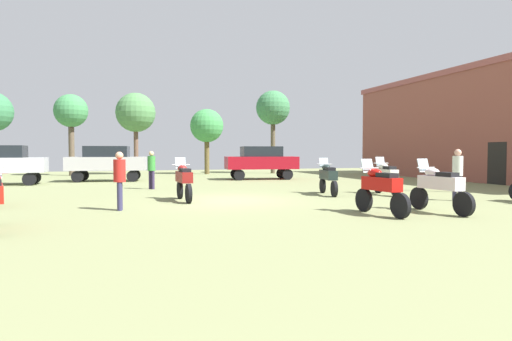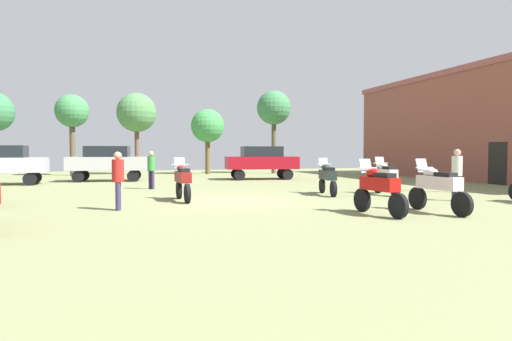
% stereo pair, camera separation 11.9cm
% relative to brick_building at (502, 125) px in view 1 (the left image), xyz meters
% --- Properties ---
extents(ground_plane, '(44.00, 52.00, 0.02)m').
position_rel_brick_building_xyz_m(ground_plane, '(-18.00, -5.98, -3.29)').
color(ground_plane, '#7A8154').
extents(brick_building, '(6.12, 21.61, 6.58)m').
position_rel_brick_building_xyz_m(brick_building, '(0.00, 0.00, 0.00)').
color(brick_building, brown).
rests_on(brick_building, ground).
extents(motorcycle_1, '(0.71, 2.23, 1.44)m').
position_rel_brick_building_xyz_m(motorcycle_1, '(-13.69, -5.09, -2.57)').
color(motorcycle_1, black).
rests_on(motorcycle_1, ground).
extents(motorcycle_2, '(0.62, 2.30, 1.48)m').
position_rel_brick_building_xyz_m(motorcycle_2, '(-13.02, -10.64, -2.55)').
color(motorcycle_2, black).
rests_on(motorcycle_2, ground).
extents(motorcycle_4, '(0.62, 2.14, 1.49)m').
position_rel_brick_building_xyz_m(motorcycle_4, '(-14.81, -10.53, -2.55)').
color(motorcycle_4, black).
rests_on(motorcycle_4, ground).
extents(motorcycle_5, '(0.62, 2.18, 1.48)m').
position_rel_brick_building_xyz_m(motorcycle_5, '(-19.39, -5.64, -2.55)').
color(motorcycle_5, black).
rests_on(motorcycle_5, ground).
extents(motorcycle_7, '(0.62, 2.11, 1.48)m').
position_rel_brick_building_xyz_m(motorcycle_7, '(-11.47, -5.71, -2.55)').
color(motorcycle_7, black).
rests_on(motorcycle_7, ground).
extents(car_1, '(4.46, 2.22, 2.00)m').
position_rel_brick_building_xyz_m(car_1, '(-13.28, 4.86, -2.11)').
color(car_1, black).
rests_on(car_1, ground).
extents(car_2, '(4.49, 2.31, 2.00)m').
position_rel_brick_building_xyz_m(car_2, '(-22.19, 5.75, -2.11)').
color(car_2, black).
rests_on(car_2, ground).
extents(person_1, '(0.37, 0.37, 1.69)m').
position_rel_brick_building_xyz_m(person_1, '(-21.48, -7.59, -2.30)').
color(person_1, '#2E2C4E').
rests_on(person_1, ground).
extents(person_2, '(0.48, 0.48, 1.77)m').
position_rel_brick_building_xyz_m(person_2, '(-10.40, -8.34, -2.24)').
color(person_2, '#2D2A43').
rests_on(person_2, ground).
extents(person_3, '(0.48, 0.48, 1.71)m').
position_rel_brick_building_xyz_m(person_3, '(-20.13, -0.43, -2.28)').
color(person_3, '#312645').
rests_on(person_3, ground).
extents(tree_1, '(2.30, 2.30, 5.69)m').
position_rel_brick_building_xyz_m(tree_1, '(-24.75, 12.73, 1.14)').
color(tree_1, brown).
rests_on(tree_1, ground).
extents(tree_2, '(2.63, 2.63, 6.40)m').
position_rel_brick_building_xyz_m(tree_2, '(-10.13, 11.81, 1.72)').
color(tree_2, brown).
rests_on(tree_2, ground).
extents(tree_5, '(2.49, 2.49, 4.88)m').
position_rel_brick_building_xyz_m(tree_5, '(-15.25, 12.21, 0.30)').
color(tree_5, brown).
rests_on(tree_5, ground).
extents(tree_6, '(2.87, 2.87, 6.00)m').
position_rel_brick_building_xyz_m(tree_6, '(-20.37, 13.04, 1.24)').
color(tree_6, brown).
rests_on(tree_6, ground).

